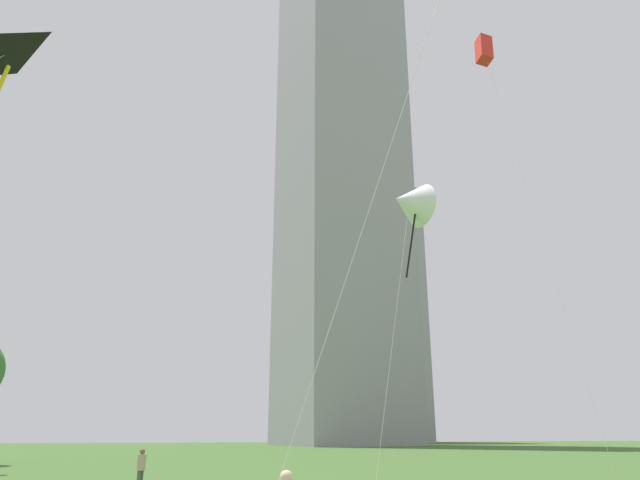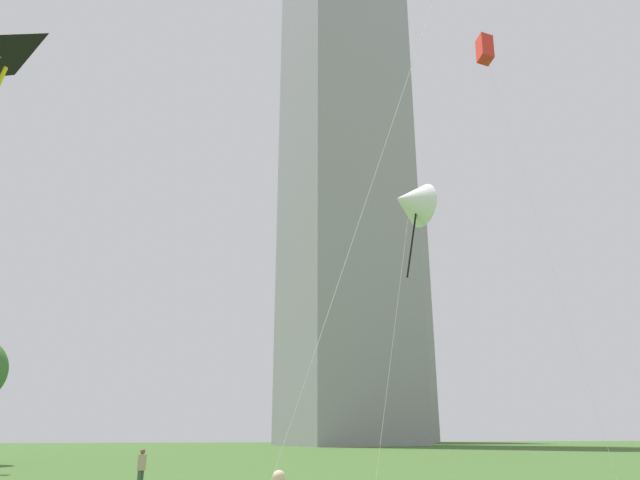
% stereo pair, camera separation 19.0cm
% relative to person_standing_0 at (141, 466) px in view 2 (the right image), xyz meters
% --- Properties ---
extents(person_standing_0, '(0.34, 0.34, 1.55)m').
position_rel_person_standing_0_xyz_m(person_standing_0, '(0.00, 0.00, 0.00)').
color(person_standing_0, '#3F593F').
rests_on(person_standing_0, ground).
extents(kite_flying_2, '(5.61, 6.94, 15.52)m').
position_rel_person_standing_0_xyz_m(kite_flying_2, '(12.86, 2.30, 13.31)').
color(kite_flying_2, silver).
rests_on(kite_flying_2, ground).
extents(kite_flying_5, '(1.66, 5.09, 24.93)m').
position_rel_person_standing_0_xyz_m(kite_flying_5, '(17.49, 0.70, 22.94)').
color(kite_flying_5, silver).
rests_on(kite_flying_5, ground).
extents(distant_highrise_0, '(26.61, 23.87, 109.04)m').
position_rel_person_standing_0_xyz_m(distant_highrise_0, '(32.46, 81.63, 53.62)').
color(distant_highrise_0, '#939399').
rests_on(distant_highrise_0, ground).
extents(distant_highrise_1, '(25.55, 22.70, 63.29)m').
position_rel_person_standing_0_xyz_m(distant_highrise_1, '(49.28, 115.26, 30.75)').
color(distant_highrise_1, '#A8A8AD').
rests_on(distant_highrise_1, ground).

